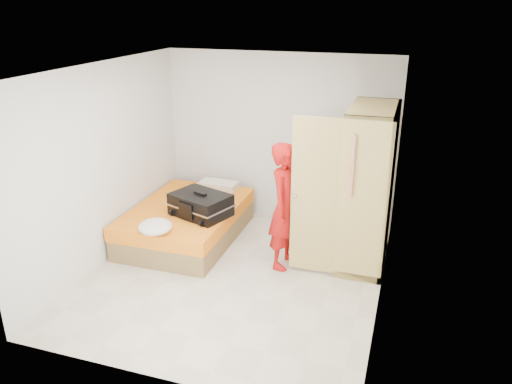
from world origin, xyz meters
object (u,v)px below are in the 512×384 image
(bed, at_px, (187,222))
(round_cushion, at_px, (155,227))
(wardrobe, at_px, (364,192))
(person, at_px, (286,206))
(suitcase, at_px, (200,205))

(bed, distance_m, round_cushion, 0.96)
(wardrobe, height_order, person, wardrobe)
(wardrobe, bearing_deg, person, -156.03)
(bed, xyz_separation_m, wardrobe, (2.50, 0.09, 0.75))
(wardrobe, bearing_deg, suitcase, -172.45)
(wardrobe, distance_m, person, 1.02)
(bed, distance_m, wardrobe, 2.61)
(bed, height_order, wardrobe, wardrobe)
(person, distance_m, round_cushion, 1.70)
(bed, relative_size, round_cushion, 4.61)
(round_cushion, bearing_deg, bed, 90.10)
(person, relative_size, round_cushion, 3.83)
(person, distance_m, suitcase, 1.27)
(wardrobe, relative_size, suitcase, 2.25)
(bed, distance_m, suitcase, 0.55)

